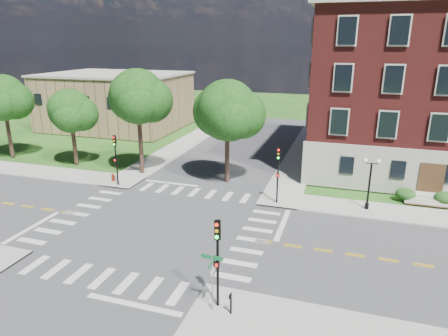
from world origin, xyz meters
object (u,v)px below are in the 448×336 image
(fire_hydrant, at_px, (113,177))
(traffic_signal_ne, at_px, (278,168))
(push_button_post, at_px, (231,302))
(traffic_signal_nw, at_px, (116,154))
(twin_lamp_west, at_px, (370,181))
(street_sign_pole, at_px, (212,272))
(traffic_signal_se, at_px, (217,253))

(fire_hydrant, bearing_deg, traffic_signal_ne, -2.22)
(push_button_post, bearing_deg, traffic_signal_nw, 136.64)
(twin_lamp_west, distance_m, push_button_post, 17.36)
(twin_lamp_west, relative_size, street_sign_pole, 1.36)
(traffic_signal_nw, xyz_separation_m, twin_lamp_west, (22.32, 1.20, -0.66))
(traffic_signal_nw, height_order, fire_hydrant, traffic_signal_nw)
(traffic_signal_nw, distance_m, push_button_post, 21.55)
(twin_lamp_west, bearing_deg, fire_hydrant, -179.15)
(push_button_post, xyz_separation_m, fire_hydrant, (-16.66, 15.55, -0.33))
(traffic_signal_ne, bearing_deg, twin_lamp_west, 7.69)
(traffic_signal_se, xyz_separation_m, push_button_post, (0.84, -0.45, -2.39))
(traffic_signal_se, height_order, street_sign_pole, traffic_signal_se)
(traffic_signal_ne, bearing_deg, street_sign_pole, -92.00)
(street_sign_pole, bearing_deg, traffic_signal_se, 71.64)
(traffic_signal_se, distance_m, push_button_post, 2.57)
(traffic_signal_se, bearing_deg, traffic_signal_ne, 88.47)
(push_button_post, bearing_deg, street_sign_pole, 177.04)
(street_sign_pole, distance_m, fire_hydrant, 22.14)
(twin_lamp_west, height_order, push_button_post, twin_lamp_west)
(traffic_signal_ne, distance_m, fire_hydrant, 16.45)
(traffic_signal_ne, xyz_separation_m, traffic_signal_nw, (-15.12, -0.22, 0.00))
(street_sign_pole, relative_size, push_button_post, 2.58)
(push_button_post, bearing_deg, traffic_signal_se, 151.44)
(traffic_signal_ne, bearing_deg, push_button_post, -88.27)
(traffic_signal_ne, xyz_separation_m, fire_hydrant, (-16.21, 0.63, -2.72))
(traffic_signal_nw, height_order, push_button_post, traffic_signal_nw)
(traffic_signal_nw, relative_size, twin_lamp_west, 1.13)
(twin_lamp_west, bearing_deg, traffic_signal_nw, -176.94)
(traffic_signal_se, height_order, push_button_post, traffic_signal_se)
(traffic_signal_ne, bearing_deg, fire_hydrant, 177.78)
(traffic_signal_nw, bearing_deg, traffic_signal_ne, 0.84)
(traffic_signal_ne, distance_m, street_sign_pole, 14.91)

